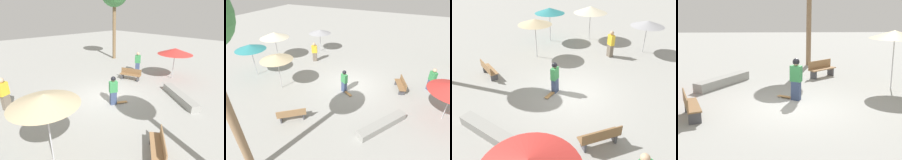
# 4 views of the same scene
# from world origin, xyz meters

# --- Properties ---
(ground_plane) EXTENTS (60.00, 60.00, 0.00)m
(ground_plane) POSITION_xyz_m (0.00, 0.00, 0.00)
(ground_plane) COLOR #9E9E99
(skater_main) EXTENTS (0.41, 0.50, 1.66)m
(skater_main) POSITION_xyz_m (0.95, -0.14, 0.90)
(skater_main) COLOR #38476B
(skater_main) RESTS_ON ground_plane
(skateboard) EXTENTS (0.57, 0.79, 0.07)m
(skateboard) POSITION_xyz_m (1.16, 0.22, 0.06)
(skateboard) COLOR #B7844C
(skateboard) RESTS_ON ground_plane
(concrete_ledge) EXTENTS (2.95, 2.15, 0.41)m
(concrete_ledge) POSITION_xyz_m (3.23, 3.12, 0.20)
(concrete_ledge) COLOR gray
(concrete_ledge) RESTS_ON ground_plane
(bench_near) EXTENTS (1.34, 1.53, 0.85)m
(bench_near) POSITION_xyz_m (4.85, -1.64, 0.43)
(bench_near) COLOR #47474C
(bench_near) RESTS_ON ground_plane
(bench_far) EXTENTS (1.65, 0.99, 0.85)m
(bench_far) POSITION_xyz_m (-0.93, 3.45, 0.43)
(bench_far) COLOR #47474C
(bench_far) RESTS_ON ground_plane
(shade_umbrella_tan) EXTENTS (2.18, 2.18, 2.59)m
(shade_umbrella_tan) POSITION_xyz_m (2.47, -4.44, 2.41)
(shade_umbrella_tan) COLOR #B7B7BC
(shade_umbrella_tan) RESTS_ON ground_plane
(shade_umbrella_red) EXTENTS (2.55, 2.55, 2.36)m
(shade_umbrella_red) POSITION_xyz_m (1.08, 6.09, 2.14)
(shade_umbrella_red) COLOR #B7B7BC
(shade_umbrella_red) RESTS_ON ground_plane
(bystander_watching) EXTENTS (0.53, 0.50, 1.72)m
(bystander_watching) POSITION_xyz_m (-1.80, 5.34, 0.86)
(bystander_watching) COLOR #38476B
(bystander_watching) RESTS_ON ground_plane
(bystander_far) EXTENTS (0.45, 0.56, 1.79)m
(bystander_far) POSITION_xyz_m (-2.52, -4.66, 0.89)
(bystander_far) COLOR #726656
(bystander_far) RESTS_ON ground_plane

